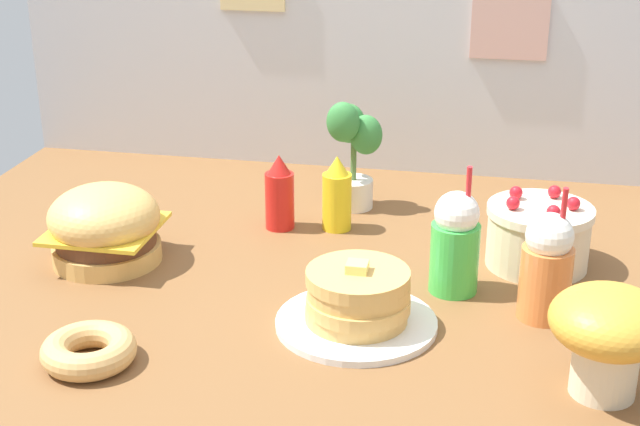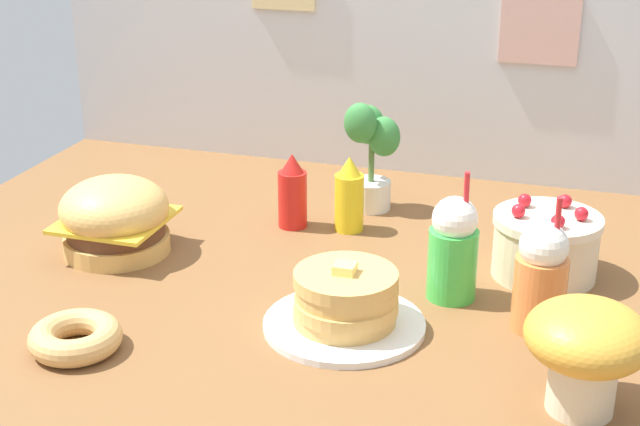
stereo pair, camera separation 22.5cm
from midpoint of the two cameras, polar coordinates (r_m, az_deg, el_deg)
ground_plane at (r=2.24m, az=2.15°, el=-5.32°), size 2.33×1.92×0.02m
back_wall at (r=2.99m, az=7.27°, el=10.36°), size 2.33×0.04×0.85m
burger at (r=2.46m, az=-9.90°, el=-0.33°), size 0.28×0.28×0.20m
pancake_stack at (r=2.07m, az=4.69°, el=-5.64°), size 0.36×0.36×0.16m
layer_cake at (r=2.40m, az=16.27°, el=-1.95°), size 0.27×0.27×0.19m
ketchup_bottle at (r=2.59m, az=0.79°, el=1.18°), size 0.08×0.08×0.21m
mustard_bottle at (r=2.57m, az=4.30°, el=0.98°), size 0.08×0.08×0.21m
cream_soda_cup at (r=2.22m, az=11.05°, el=-2.21°), size 0.12×0.12×0.32m
orange_float_cup at (r=2.12m, az=16.36°, el=-3.84°), size 0.12×0.12×0.32m
donut_pink_glaze at (r=2.04m, az=-11.68°, el=-7.49°), size 0.20×0.20×0.06m
potted_plant at (r=2.71m, az=5.49°, el=3.69°), size 0.16×0.13×0.33m
mushroom_stool at (r=1.85m, az=19.39°, el=-7.76°), size 0.24×0.24×0.22m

